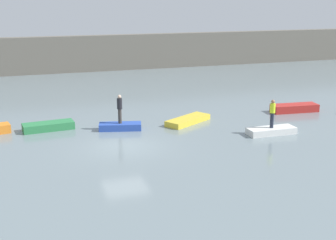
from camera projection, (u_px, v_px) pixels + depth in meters
The scene contains 9 objects.
ground_plane at pixel (124, 146), 25.75m from camera, with size 120.00×120.00×0.00m, color slate.
embankment_wall at pixel (66, 54), 49.91m from camera, with size 80.00×1.20×3.92m, color #666056.
rowboat_green at pixel (48, 126), 28.79m from camera, with size 3.10×1.10×0.48m, color #2D7F47.
rowboat_blue at pixel (120, 126), 28.84m from camera, with size 2.61×0.92×0.43m, color #2B4CAD.
rowboat_yellow at pixel (188, 120), 30.40m from camera, with size 3.43×1.17×0.36m, color gold.
rowboat_white at pixel (271, 131), 27.97m from camera, with size 2.98×1.05×0.40m, color white.
rowboat_red at pixel (294, 108), 33.31m from camera, with size 3.38×1.11×0.55m, color red.
person_hiviz_shirt at pixel (272, 112), 27.67m from camera, with size 0.32×0.32×1.73m.
person_dark_shirt at pixel (120, 107), 28.52m from camera, with size 0.32×0.32×1.81m.
Camera 1 is at (-5.54, -23.97, 8.13)m, focal length 49.40 mm.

